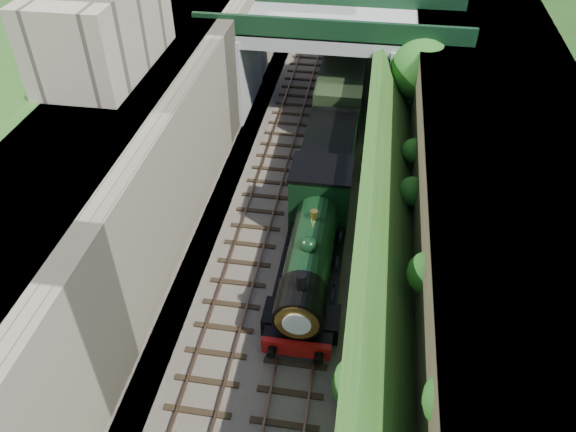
{
  "coord_description": "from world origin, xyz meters",
  "views": [
    {
      "loc": [
        3.0,
        -9.82,
        18.6
      ],
      "look_at": [
        0.0,
        9.05,
        2.9
      ],
      "focal_mm": 35.0,
      "sensor_mm": 36.0,
      "label": 1
    }
  ],
  "objects": [
    {
      "name": "street_plateau_left",
      "position": [
        -9.0,
        20.0,
        3.5
      ],
      "size": [
        6.0,
        90.0,
        7.0
      ],
      "primitive_type": "cube",
      "color": "#262628",
      "rests_on": "ground"
    },
    {
      "name": "tender",
      "position": [
        1.2,
        15.79,
        1.62
      ],
      "size": [
        2.7,
        6.0,
        3.05
      ],
      "color": "black",
      "rests_on": "trackbed"
    },
    {
      "name": "road_bridge",
      "position": [
        0.94,
        24.0,
        4.08
      ],
      "size": [
        16.0,
        6.4,
        7.25
      ],
      "color": "gray",
      "rests_on": "ground"
    },
    {
      "name": "track_left",
      "position": [
        -2.0,
        20.0,
        0.25
      ],
      "size": [
        2.5,
        90.0,
        0.2
      ],
      "color": "black",
      "rests_on": "trackbed"
    },
    {
      "name": "street_plateau_right",
      "position": [
        9.5,
        20.0,
        3.12
      ],
      "size": [
        8.0,
        90.0,
        6.25
      ],
      "primitive_type": "cube",
      "color": "#262628",
      "rests_on": "ground"
    },
    {
      "name": "track_right",
      "position": [
        1.2,
        20.0,
        0.25
      ],
      "size": [
        2.5,
        90.0,
        0.2
      ],
      "color": "black",
      "rests_on": "trackbed"
    },
    {
      "name": "tree",
      "position": [
        5.91,
        21.14,
        4.65
      ],
      "size": [
        3.6,
        3.8,
        6.6
      ],
      "color": "black",
      "rests_on": "ground"
    },
    {
      "name": "embankment_slope",
      "position": [
        4.97,
        18.95,
        2.72
      ],
      "size": [
        4.53,
        90.0,
        6.36
      ],
      "color": "#1E4714",
      "rests_on": "ground"
    },
    {
      "name": "locomotive",
      "position": [
        1.2,
        8.43,
        1.89
      ],
      "size": [
        3.1,
        10.22,
        3.83
      ],
      "color": "black",
      "rests_on": "trackbed"
    },
    {
      "name": "building_near",
      "position": [
        -9.5,
        14.0,
        9.0
      ],
      "size": [
        4.0,
        8.0,
        4.0
      ],
      "primitive_type": "cube",
      "color": "gray",
      "rests_on": "street_plateau_left"
    },
    {
      "name": "trackbed",
      "position": [
        0.0,
        20.0,
        0.1
      ],
      "size": [
        10.0,
        90.0,
        0.2
      ],
      "primitive_type": "cube",
      "color": "#473F38",
      "rests_on": "ground"
    },
    {
      "name": "coach_front",
      "position": [
        1.2,
        28.39,
        2.05
      ],
      "size": [
        2.9,
        18.0,
        3.7
      ],
      "color": "black",
      "rests_on": "trackbed"
    },
    {
      "name": "retaining_wall",
      "position": [
        -5.5,
        20.0,
        3.5
      ],
      "size": [
        1.0,
        90.0,
        7.0
      ],
      "primitive_type": "cube",
      "color": "#756B56",
      "rests_on": "ground"
    }
  ]
}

